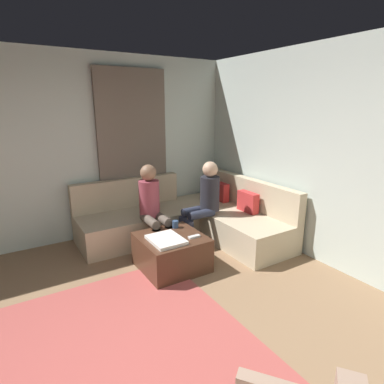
{
  "coord_description": "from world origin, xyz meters",
  "views": [
    {
      "loc": [
        1.83,
        -0.5,
        1.97
      ],
      "look_at": [
        -1.63,
        1.63,
        0.85
      ],
      "focal_mm": 29.65,
      "sensor_mm": 36.0,
      "label": 1
    }
  ],
  "objects_px": {
    "game_remote": "(194,237)",
    "person_on_couch_back": "(204,199)",
    "sectional_couch": "(190,219)",
    "person_on_couch_side": "(152,205)",
    "ottoman": "(171,252)",
    "coffee_mug": "(175,224)"
  },
  "relations": [
    {
      "from": "person_on_couch_side",
      "to": "game_remote",
      "type": "bearing_deg",
      "value": 104.6
    },
    {
      "from": "person_on_couch_back",
      "to": "sectional_couch",
      "type": "bearing_deg",
      "value": 10.72
    },
    {
      "from": "coffee_mug",
      "to": "ottoman",
      "type": "bearing_deg",
      "value": -39.29
    },
    {
      "from": "ottoman",
      "to": "game_remote",
      "type": "distance_m",
      "value": 0.36
    },
    {
      "from": "game_remote",
      "to": "person_on_couch_back",
      "type": "height_order",
      "value": "person_on_couch_back"
    },
    {
      "from": "coffee_mug",
      "to": "game_remote",
      "type": "distance_m",
      "value": 0.4
    },
    {
      "from": "ottoman",
      "to": "person_on_couch_back",
      "type": "xyz_separation_m",
      "value": [
        -0.43,
        0.77,
        0.45
      ]
    },
    {
      "from": "sectional_couch",
      "to": "person_on_couch_side",
      "type": "height_order",
      "value": "person_on_couch_side"
    },
    {
      "from": "game_remote",
      "to": "person_on_couch_side",
      "type": "relative_size",
      "value": 0.12
    },
    {
      "from": "coffee_mug",
      "to": "person_on_couch_back",
      "type": "relative_size",
      "value": 0.08
    },
    {
      "from": "game_remote",
      "to": "person_on_couch_back",
      "type": "relative_size",
      "value": 0.12
    },
    {
      "from": "game_remote",
      "to": "coffee_mug",
      "type": "bearing_deg",
      "value": -174.29
    },
    {
      "from": "sectional_couch",
      "to": "game_remote",
      "type": "height_order",
      "value": "sectional_couch"
    },
    {
      "from": "ottoman",
      "to": "game_remote",
      "type": "relative_size",
      "value": 5.07
    },
    {
      "from": "sectional_couch",
      "to": "person_on_couch_back",
      "type": "relative_size",
      "value": 2.12
    },
    {
      "from": "sectional_couch",
      "to": "game_remote",
      "type": "xyz_separation_m",
      "value": [
        0.9,
        -0.5,
        0.15
      ]
    },
    {
      "from": "ottoman",
      "to": "coffee_mug",
      "type": "relative_size",
      "value": 8.0
    },
    {
      "from": "sectional_couch",
      "to": "person_on_couch_back",
      "type": "xyz_separation_m",
      "value": [
        0.29,
        0.06,
        0.38
      ]
    },
    {
      "from": "game_remote",
      "to": "person_on_couch_back",
      "type": "bearing_deg",
      "value": 138.07
    },
    {
      "from": "coffee_mug",
      "to": "person_on_couch_back",
      "type": "height_order",
      "value": "person_on_couch_back"
    },
    {
      "from": "ottoman",
      "to": "person_on_couch_back",
      "type": "height_order",
      "value": "person_on_couch_back"
    },
    {
      "from": "coffee_mug",
      "to": "sectional_couch",
      "type": "bearing_deg",
      "value": 133.25
    }
  ]
}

